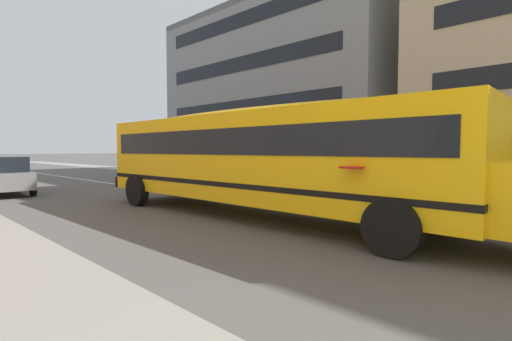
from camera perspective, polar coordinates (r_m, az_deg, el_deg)
The scene contains 8 objects.
ground_plane at distance 13.21m, azimuth -0.42°, elevation -5.16°, with size 400.00×400.00×0.00m, color #54514F.
sidewalk_far at distance 19.99m, azimuth 16.56°, elevation -2.43°, with size 120.00×3.00×0.01m, color gray.
lane_centreline at distance 13.21m, azimuth -0.42°, elevation -5.14°, with size 110.00×0.16×0.01m, color silver.
school_bus at distance 10.33m, azimuth 1.50°, elevation 2.70°, with size 13.81×3.27×3.08m.
parked_car_red_beside_sign at distance 26.43m, azimuth -11.09°, elevation 0.81°, with size 3.94×1.96×1.64m.
parked_car_maroon_by_lamppost at distance 21.22m, azimuth -0.94°, elevation 0.30°, with size 3.91×1.90×1.64m.
parked_car_grey_end_of_row at distance 18.91m, azimuth -34.68°, elevation -0.63°, with size 3.95×1.98×1.64m.
apartment_block_far_left at distance 32.01m, azimuth 4.92°, elevation 11.69°, with size 20.19×10.83×13.30m.
Camera 1 is at (9.14, -9.34, 1.92)m, focal length 25.82 mm.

